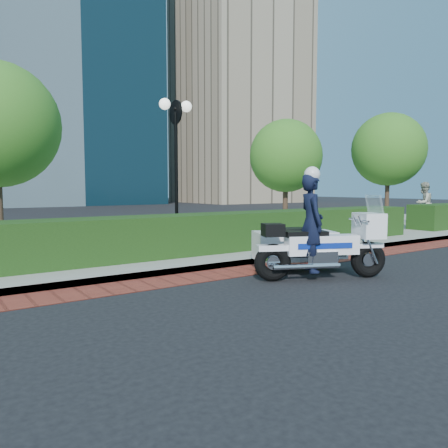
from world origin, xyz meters
TOP-DOWN VIEW (x-y plane):
  - ground at (0.00, 0.00)m, footprint 120.00×120.00m
  - brick_strip at (0.00, 1.50)m, footprint 60.00×1.00m
  - sidewalk at (0.00, 6.00)m, footprint 60.00×8.00m
  - hedge_main at (0.00, 3.60)m, footprint 18.00×1.20m
  - lamppost at (1.00, 5.20)m, footprint 1.02×0.70m
  - tree_c at (6.50, 6.50)m, footprint 2.80×2.80m
  - tree_d at (13.00, 6.50)m, footprint 3.40×3.40m
  - tower_right at (28.00, 38.00)m, footprint 14.00×12.00m
  - police_motorcycle at (1.46, 0.32)m, footprint 2.63×2.50m
  - pedestrian at (13.48, 4.94)m, footprint 0.96×0.75m

SIDE VIEW (x-z plane):
  - ground at x=0.00m, z-range 0.00..0.00m
  - brick_strip at x=0.00m, z-range 0.00..0.01m
  - sidewalk at x=0.00m, z-range 0.00..0.15m
  - hedge_main at x=0.00m, z-range 0.15..1.15m
  - police_motorcycle at x=1.46m, z-range -0.35..1.90m
  - pedestrian at x=13.48m, z-range 0.15..2.08m
  - lamppost at x=1.00m, z-range 0.85..5.06m
  - tree_c at x=6.50m, z-range 0.90..5.20m
  - tree_d at x=13.00m, z-range 1.03..6.19m
  - tower_right at x=28.00m, z-range 0.00..28.00m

